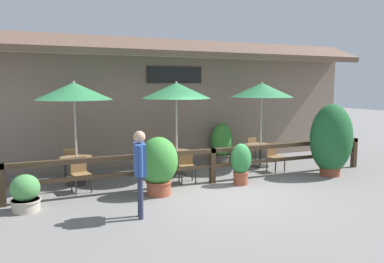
{
  "coord_description": "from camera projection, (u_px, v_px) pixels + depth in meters",
  "views": [
    {
      "loc": [
        -4.42,
        -7.91,
        2.65
      ],
      "look_at": [
        -0.46,
        1.4,
        1.4
      ],
      "focal_mm": 35.0,
      "sensor_mm": 36.0,
      "label": 1
    }
  ],
  "objects": [
    {
      "name": "potted_plant_broad_leaf",
      "position": [
        222.0,
        142.0,
        13.05
      ],
      "size": [
        0.76,
        0.69,
        1.35
      ],
      "color": "#564C47",
      "rests_on": "ground"
    },
    {
      "name": "ground_plane",
      "position": [
        231.0,
        193.0,
        9.27
      ],
      "size": [
        60.0,
        60.0,
        0.0
      ],
      "primitive_type": "plane",
      "color": "slate"
    },
    {
      "name": "potted_plant_tall_tropical",
      "position": [
        159.0,
        164.0,
        9.02
      ],
      "size": [
        0.95,
        0.85,
        1.43
      ],
      "color": "#9E4C33",
      "rests_on": "ground"
    },
    {
      "name": "building_facade",
      "position": [
        173.0,
        100.0,
        12.75
      ],
      "size": [
        14.28,
        1.49,
        4.23
      ],
      "color": "gray",
      "rests_on": "ground"
    },
    {
      "name": "dining_table_middle",
      "position": [
        177.0,
        156.0,
        10.99
      ],
      "size": [
        1.07,
        1.07,
        0.72
      ],
      "color": "olive",
      "rests_on": "ground"
    },
    {
      "name": "patio_umbrella_near",
      "position": [
        74.0,
        91.0,
        9.78
      ],
      "size": [
        2.0,
        2.0,
        2.77
      ],
      "color": "#B7B2A8",
      "rests_on": "ground"
    },
    {
      "name": "chair_middle_wallside",
      "position": [
        168.0,
        155.0,
        11.74
      ],
      "size": [
        0.47,
        0.47,
        0.87
      ],
      "rotation": [
        0.0,
        0.0,
        3.01
      ],
      "color": "olive",
      "rests_on": "ground"
    },
    {
      "name": "chair_near_wallside",
      "position": [
        72.0,
        161.0,
        10.69
      ],
      "size": [
        0.47,
        0.47,
        0.87
      ],
      "rotation": [
        0.0,
        0.0,
        3.01
      ],
      "color": "olive",
      "rests_on": "ground"
    },
    {
      "name": "chair_far_streetside",
      "position": [
        274.0,
        156.0,
        11.56
      ],
      "size": [
        0.48,
        0.48,
        0.87
      ],
      "rotation": [
        0.0,
        0.0,
        0.14
      ],
      "color": "olive",
      "rests_on": "ground"
    },
    {
      "name": "potted_plant_corner_fern",
      "position": [
        241.0,
        163.0,
        10.0
      ],
      "size": [
        0.57,
        0.51,
        1.11
      ],
      "color": "#9E4C33",
      "rests_on": "ground"
    },
    {
      "name": "potted_plant_small_flowering",
      "position": [
        25.0,
        194.0,
        7.9
      ],
      "size": [
        0.61,
        0.61,
        0.79
      ],
      "color": "#B7AD99",
      "rests_on": "ground"
    },
    {
      "name": "patio_umbrella_middle",
      "position": [
        176.0,
        91.0,
        10.75
      ],
      "size": [
        2.0,
        2.0,
        2.77
      ],
      "color": "#B7B2A8",
      "rests_on": "ground"
    },
    {
      "name": "patio_umbrella_far",
      "position": [
        262.0,
        90.0,
        12.02
      ],
      "size": [
        2.0,
        2.0,
        2.77
      ],
      "color": "#B7B2A8",
      "rests_on": "ground"
    },
    {
      "name": "potted_plant_entrance_palm",
      "position": [
        331.0,
        139.0,
        10.95
      ],
      "size": [
        1.26,
        1.14,
        2.12
      ],
      "color": "brown",
      "rests_on": "ground"
    },
    {
      "name": "chair_near_streetside",
      "position": [
        80.0,
        172.0,
        9.34
      ],
      "size": [
        0.49,
        0.49,
        0.87
      ],
      "rotation": [
        0.0,
        0.0,
        0.18
      ],
      "color": "olive",
      "rests_on": "ground"
    },
    {
      "name": "patio_railing",
      "position": [
        213.0,
        158.0,
        10.14
      ],
      "size": [
        10.4,
        0.14,
        0.95
      ],
      "color": "#3D2D1E",
      "rests_on": "ground"
    },
    {
      "name": "dining_table_far",
      "position": [
        260.0,
        149.0,
        12.25
      ],
      "size": [
        1.07,
        1.07,
        0.72
      ],
      "color": "olive",
      "rests_on": "ground"
    },
    {
      "name": "chair_far_wallside",
      "position": [
        249.0,
        148.0,
        12.99
      ],
      "size": [
        0.5,
        0.5,
        0.87
      ],
      "rotation": [
        0.0,
        0.0,
        3.36
      ],
      "color": "olive",
      "rests_on": "ground"
    },
    {
      "name": "chair_middle_streetside",
      "position": [
        187.0,
        165.0,
        10.26
      ],
      "size": [
        0.48,
        0.48,
        0.87
      ],
      "rotation": [
        0.0,
        0.0,
        -0.16
      ],
      "color": "olive",
      "rests_on": "ground"
    },
    {
      "name": "dining_table_near",
      "position": [
        77.0,
        163.0,
        10.02
      ],
      "size": [
        1.07,
        1.07,
        0.72
      ],
      "color": "olive",
      "rests_on": "ground"
    },
    {
      "name": "pedestrian",
      "position": [
        140.0,
        162.0,
        7.41
      ],
      "size": [
        0.3,
        0.61,
        1.77
      ],
      "rotation": [
        0.0,
        0.0,
        1.4
      ],
      "color": "#2D334C",
      "rests_on": "ground"
    }
  ]
}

